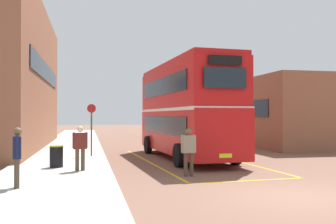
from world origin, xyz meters
name	(u,v)px	position (x,y,z in m)	size (l,w,h in m)	color
ground_plane	(173,149)	(0.00, 14.40, 0.00)	(135.60, 135.60, 0.00)	brown
sidewalk_left	(71,147)	(-6.50, 16.80, 0.07)	(4.00, 57.60, 0.14)	#B2ADA3
depot_building_right	(283,113)	(9.38, 17.48, 2.39)	(7.83, 13.98, 4.78)	brown
double_decker_bus	(186,109)	(-0.54, 9.23, 2.51)	(3.28, 9.83, 4.75)	black
single_deck_bus	(173,121)	(3.27, 28.90, 1.64)	(3.19, 8.71, 3.02)	black
pedestrian_boarding	(189,148)	(-1.87, 3.75, 0.99)	(0.57, 0.28, 1.71)	#473828
pedestrian_waiting_near	(80,145)	(-5.65, 4.99, 1.08)	(0.54, 0.32, 1.63)	#473828
pedestrian_waiting_far	(17,153)	(-7.31, 1.95, 1.12)	(0.31, 0.56, 1.69)	#473828
litter_bin	(56,156)	(-6.58, 6.15, 0.56)	(0.54, 0.54, 0.84)	black
bus_stop_sign	(91,125)	(-5.20, 10.13, 1.71)	(0.44, 0.10, 2.60)	#4C4C51
bay_marking_yellow	(197,163)	(-0.48, 7.38, 0.00)	(4.94, 11.96, 0.01)	gold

